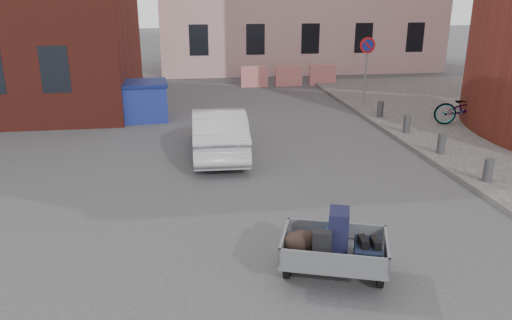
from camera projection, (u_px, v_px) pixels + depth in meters
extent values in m
plane|color=#38383A|center=(240.00, 225.00, 9.80)|extent=(120.00, 120.00, 0.00)
cylinder|color=gray|center=(365.00, 73.00, 19.10)|extent=(0.07, 0.07, 2.60)
cylinder|color=red|center=(368.00, 45.00, 18.75)|extent=(0.60, 0.03, 0.60)
cylinder|color=navy|center=(368.00, 45.00, 18.73)|extent=(0.44, 0.03, 0.44)
cylinder|color=#3A3A3D|center=(488.00, 170.00, 11.64)|extent=(0.22, 0.22, 0.55)
cylinder|color=#3A3A3D|center=(441.00, 144.00, 13.71)|extent=(0.22, 0.22, 0.55)
cylinder|color=#3A3A3D|center=(407.00, 124.00, 15.77)|extent=(0.22, 0.22, 0.55)
cylinder|color=#3A3A3D|center=(380.00, 109.00, 17.83)|extent=(0.22, 0.22, 0.55)
cube|color=red|center=(254.00, 77.00, 24.06)|extent=(1.30, 0.18, 1.00)
cube|color=red|center=(289.00, 76.00, 24.30)|extent=(1.30, 0.18, 1.00)
cube|color=red|center=(323.00, 75.00, 24.54)|extent=(1.30, 0.18, 1.00)
cylinder|color=black|center=(287.00, 265.00, 7.93)|extent=(0.24, 0.45, 0.44)
cylinder|color=black|center=(380.00, 273.00, 7.68)|extent=(0.24, 0.45, 0.44)
cube|color=slate|center=(334.00, 255.00, 7.73)|extent=(1.87, 1.56, 0.08)
cube|color=slate|center=(284.00, 241.00, 7.81)|extent=(0.40, 1.05, 0.28)
cube|color=slate|center=(386.00, 249.00, 7.54)|extent=(0.40, 1.05, 0.28)
cube|color=slate|center=(336.00, 230.00, 8.17)|extent=(1.53, 0.56, 0.28)
cube|color=slate|center=(333.00, 262.00, 7.18)|extent=(1.53, 0.56, 0.28)
cube|color=slate|center=(336.00, 233.00, 8.59)|extent=(0.30, 0.69, 0.06)
cube|color=#161835|center=(339.00, 232.00, 7.65)|extent=(0.43, 0.52, 0.70)
cube|color=black|center=(368.00, 252.00, 7.50)|extent=(0.57, 0.70, 0.25)
ellipsoid|color=black|center=(302.00, 241.00, 7.70)|extent=(0.68, 0.54, 0.36)
cube|color=black|center=(322.00, 246.00, 7.44)|extent=(0.32, 0.26, 0.48)
ellipsoid|color=#1542A4|center=(332.00, 236.00, 8.02)|extent=(0.44, 0.40, 0.24)
cube|color=black|center=(363.00, 242.00, 7.41)|extent=(0.13, 0.28, 0.13)
cube|color=black|center=(376.00, 243.00, 7.38)|extent=(0.13, 0.28, 0.13)
cube|color=navy|center=(121.00, 103.00, 17.65)|extent=(3.26, 1.81, 1.26)
cube|color=navy|center=(120.00, 84.00, 17.43)|extent=(3.37, 1.92, 0.10)
imported|color=#A7A9AF|center=(219.00, 131.00, 13.86)|extent=(1.56, 4.14, 1.35)
imported|color=black|center=(467.00, 108.00, 16.62)|extent=(2.26, 1.26, 1.12)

